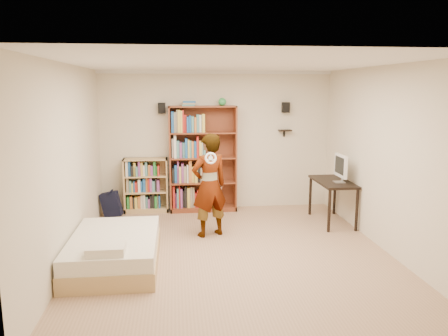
# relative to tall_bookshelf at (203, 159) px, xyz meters

# --- Properties ---
(ground) EXTENTS (4.50, 5.00, 0.01)m
(ground) POSITION_rel_tall_bookshelf_xyz_m (0.28, -2.31, -1.02)
(ground) COLOR tan
(ground) RESTS_ON ground
(room_shell) EXTENTS (4.52, 5.02, 2.71)m
(room_shell) POSITION_rel_tall_bookshelf_xyz_m (0.28, -2.31, 0.74)
(room_shell) COLOR beige
(room_shell) RESTS_ON ground
(crown_molding) EXTENTS (4.50, 5.00, 0.06)m
(crown_molding) POSITION_rel_tall_bookshelf_xyz_m (0.28, -2.31, 1.65)
(crown_molding) COLOR silver
(crown_molding) RESTS_ON room_shell
(speaker_left) EXTENTS (0.14, 0.12, 0.20)m
(speaker_left) POSITION_rel_tall_bookshelf_xyz_m (-0.77, 0.09, 0.98)
(speaker_left) COLOR black
(speaker_left) RESTS_ON room_shell
(speaker_right) EXTENTS (0.14, 0.12, 0.20)m
(speaker_right) POSITION_rel_tall_bookshelf_xyz_m (1.63, 0.09, 0.98)
(speaker_right) COLOR black
(speaker_right) RESTS_ON room_shell
(wall_shelf) EXTENTS (0.25, 0.16, 0.02)m
(wall_shelf) POSITION_rel_tall_bookshelf_xyz_m (1.63, 0.10, 0.53)
(wall_shelf) COLOR black
(wall_shelf) RESTS_ON room_shell
(tall_bookshelf) EXTENTS (1.29, 0.38, 2.04)m
(tall_bookshelf) POSITION_rel_tall_bookshelf_xyz_m (0.00, 0.00, 0.00)
(tall_bookshelf) COLOR maroon
(tall_bookshelf) RESTS_ON ground
(low_bookshelf) EXTENTS (0.84, 0.31, 1.05)m
(low_bookshelf) POSITION_rel_tall_bookshelf_xyz_m (-1.10, 0.03, -0.50)
(low_bookshelf) COLOR tan
(low_bookshelf) RESTS_ON ground
(computer_desk) EXTENTS (0.56, 1.12, 0.76)m
(computer_desk) POSITION_rel_tall_bookshelf_xyz_m (2.23, -1.04, -0.64)
(computer_desk) COLOR black
(computer_desk) RESTS_ON ground
(imac) EXTENTS (0.14, 0.49, 0.49)m
(imac) POSITION_rel_tall_bookshelf_xyz_m (2.28, -1.19, -0.02)
(imac) COLOR white
(imac) RESTS_ON computer_desk
(daybed) EXTENTS (1.15, 1.78, 0.52)m
(daybed) POSITION_rel_tall_bookshelf_xyz_m (-1.37, -2.57, -0.76)
(daybed) COLOR white
(daybed) RESTS_ON ground
(person) EXTENTS (0.72, 0.61, 1.67)m
(person) POSITION_rel_tall_bookshelf_xyz_m (0.00, -1.50, -0.18)
(person) COLOR black
(person) RESTS_ON ground
(wii_wheel) EXTENTS (0.18, 0.07, 0.18)m
(wii_wheel) POSITION_rel_tall_bookshelf_xyz_m (0.00, -1.82, 0.31)
(wii_wheel) COLOR white
(wii_wheel) RESTS_ON person
(navy_bag) EXTENTS (0.38, 0.27, 0.48)m
(navy_bag) POSITION_rel_tall_bookshelf_xyz_m (-1.74, -0.23, -0.78)
(navy_bag) COLOR black
(navy_bag) RESTS_ON ground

